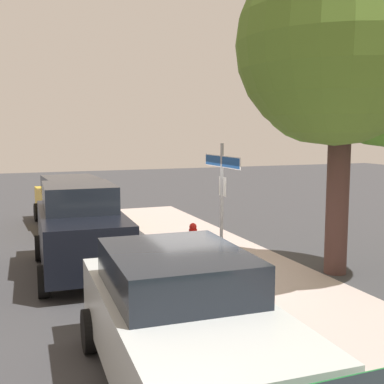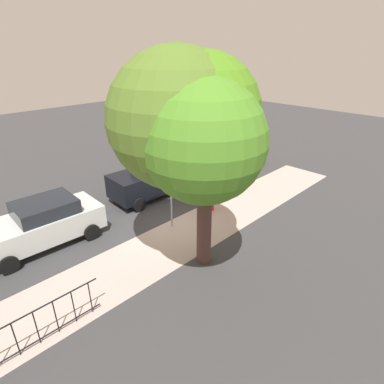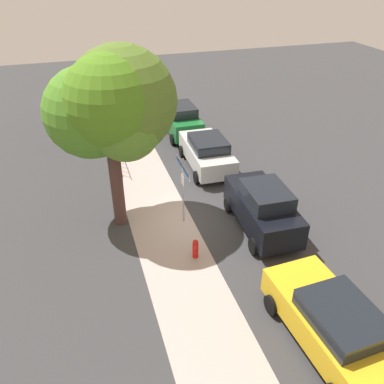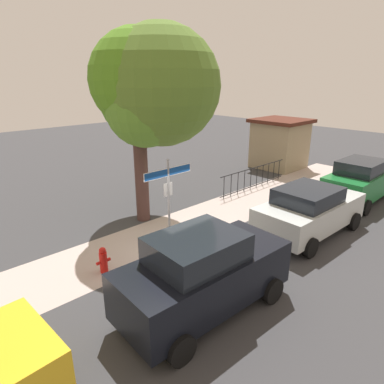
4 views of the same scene
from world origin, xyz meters
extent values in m
plane|color=#38383A|center=(0.00, 0.00, 0.00)|extent=(60.00, 60.00, 0.00)
cube|color=#B2A19A|center=(2.00, 1.30, 0.00)|extent=(24.00, 2.60, 0.00)
cylinder|color=#9EA0A5|center=(0.02, 0.40, 1.47)|extent=(0.07, 0.07, 2.95)
cube|color=#144799|center=(0.02, 0.40, 2.55)|extent=(1.75, 0.02, 0.22)
cube|color=white|center=(0.02, 0.40, 2.55)|extent=(1.78, 0.02, 0.25)
cube|color=silver|center=(0.02, 0.42, 2.00)|extent=(0.32, 0.02, 0.42)
cylinder|color=#4C322D|center=(0.77, 2.90, 1.63)|extent=(0.50, 0.50, 3.25)
sphere|color=#537528|center=(1.35, 2.31, 4.95)|extent=(4.09, 4.09, 4.09)
sphere|color=#4D831E|center=(0.80, 2.77, 5.16)|extent=(3.39, 3.39, 3.39)
sphere|color=#56882B|center=(0.67, 2.36, 4.27)|extent=(2.68, 2.68, 2.68)
sphere|color=#4C8826|center=(1.51, 3.51, 4.59)|extent=(3.43, 3.43, 3.43)
cube|color=gold|center=(-6.93, -1.92, 0.75)|extent=(4.67, 2.17, 0.85)
cube|color=black|center=(-7.20, -1.93, 1.42)|extent=(2.28, 1.81, 0.49)
cylinder|color=black|center=(-5.42, -0.87, 0.32)|extent=(0.65, 0.25, 0.64)
cylinder|color=black|center=(-5.32, -2.81, 0.32)|extent=(0.65, 0.25, 0.64)
cube|color=black|center=(-1.28, -2.47, 0.87)|extent=(4.28, 1.93, 1.10)
cube|color=black|center=(-1.54, -2.46, 1.72)|extent=(2.08, 1.63, 0.60)
cylinder|color=black|center=(0.18, -1.66, 0.32)|extent=(0.65, 0.25, 0.64)
cylinder|color=black|center=(0.11, -3.41, 0.32)|extent=(0.65, 0.25, 0.64)
cylinder|color=black|center=(-2.68, -1.54, 0.32)|extent=(0.65, 0.25, 0.64)
cylinder|color=black|center=(-2.75, -3.29, 0.32)|extent=(0.65, 0.25, 0.64)
cube|color=silver|center=(4.32, -2.08, 0.77)|extent=(4.41, 2.02, 0.90)
cube|color=black|center=(4.06, -2.07, 1.47)|extent=(2.14, 1.72, 0.51)
cylinder|color=black|center=(5.83, -1.19, 0.32)|extent=(0.65, 0.24, 0.64)
cylinder|color=black|center=(5.76, -3.06, 0.32)|extent=(0.65, 0.24, 0.64)
cylinder|color=black|center=(2.87, -1.09, 0.32)|extent=(0.65, 0.24, 0.64)
cylinder|color=black|center=(2.81, -2.96, 0.32)|extent=(0.65, 0.24, 0.64)
cube|color=#1B6D30|center=(8.98, -1.97, 0.83)|extent=(4.38, 1.73, 1.01)
cube|color=black|center=(8.71, -1.97, 1.61)|extent=(2.11, 1.52, 0.56)
cylinder|color=black|center=(10.47, -1.12, 0.32)|extent=(0.64, 0.22, 0.64)
cylinder|color=black|center=(10.46, -2.83, 0.32)|extent=(0.64, 0.22, 0.64)
cylinder|color=black|center=(7.49, -1.11, 0.32)|extent=(0.64, 0.22, 0.64)
cylinder|color=black|center=(7.49, -2.82, 0.32)|extent=(0.64, 0.22, 0.64)
cylinder|color=black|center=(6.96, 2.30, 1.05)|extent=(4.90, 0.04, 0.04)
cylinder|color=black|center=(6.96, 2.30, 0.12)|extent=(4.90, 0.04, 0.04)
cylinder|color=black|center=(4.76, 2.30, 0.53)|extent=(0.03, 0.03, 1.05)
cylinder|color=black|center=(5.24, 2.30, 0.53)|extent=(0.03, 0.03, 1.05)
cylinder|color=black|center=(5.73, 2.30, 0.53)|extent=(0.03, 0.03, 1.05)
cylinder|color=black|center=(6.22, 2.30, 0.53)|extent=(0.03, 0.03, 1.05)
cylinder|color=black|center=(6.71, 2.30, 0.53)|extent=(0.03, 0.03, 1.05)
cylinder|color=black|center=(7.20, 2.30, 0.53)|extent=(0.03, 0.03, 1.05)
cylinder|color=black|center=(7.69, 2.30, 0.53)|extent=(0.03, 0.03, 1.05)
cylinder|color=black|center=(8.18, 2.30, 0.53)|extent=(0.03, 0.03, 1.05)
cylinder|color=black|center=(8.67, 2.30, 0.53)|extent=(0.03, 0.03, 1.05)
cylinder|color=black|center=(9.16, 2.30, 0.53)|extent=(0.03, 0.03, 1.05)
cube|color=#998466|center=(11.41, 3.80, 1.35)|extent=(2.57, 2.59, 2.70)
cube|color=#4C2319|center=(11.41, 3.80, 2.80)|extent=(2.93, 2.95, 0.20)
cylinder|color=red|center=(-2.23, 0.60, 0.31)|extent=(0.22, 0.22, 0.62)
sphere|color=red|center=(-2.23, 0.60, 0.68)|extent=(0.20, 0.20, 0.20)
cylinder|color=red|center=(-2.39, 0.60, 0.34)|extent=(0.10, 0.09, 0.09)
cylinder|color=red|center=(-2.07, 0.60, 0.34)|extent=(0.10, 0.09, 0.09)
camera|label=1|loc=(9.69, -4.03, 3.21)|focal=45.82mm
camera|label=2|loc=(7.53, 9.08, 6.94)|focal=29.69mm
camera|label=3|loc=(-12.82, 4.00, 9.71)|focal=36.83mm
camera|label=4|loc=(-6.06, -7.12, 5.27)|focal=31.33mm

